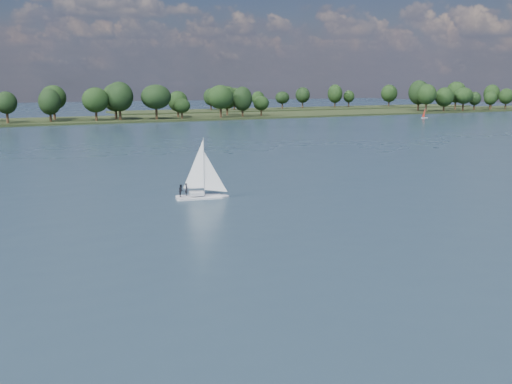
% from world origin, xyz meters
% --- Properties ---
extents(ground, '(700.00, 700.00, 0.00)m').
position_xyz_m(ground, '(0.00, 100.00, 0.00)').
color(ground, '#233342').
rests_on(ground, ground).
extents(far_shore, '(660.00, 40.00, 1.50)m').
position_xyz_m(far_shore, '(0.00, 212.00, 0.00)').
color(far_shore, black).
rests_on(far_shore, ground).
extents(far_shore_back, '(220.00, 30.00, 1.40)m').
position_xyz_m(far_shore_back, '(160.00, 260.00, 0.00)').
color(far_shore_back, black).
rests_on(far_shore_back, ground).
extents(sailboat, '(6.29, 2.90, 7.99)m').
position_xyz_m(sailboat, '(11.46, 51.64, 2.23)').
color(sailboat, silver).
rests_on(sailboat, ground).
extents(dinghy_orange, '(2.83, 1.35, 4.37)m').
position_xyz_m(dinghy_orange, '(157.81, 166.93, 1.03)').
color(dinghy_orange, white).
rests_on(dinghy_orange, ground).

